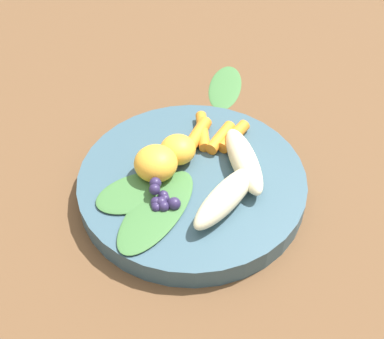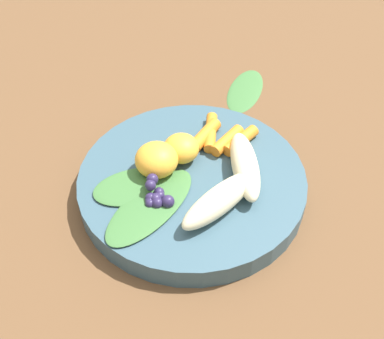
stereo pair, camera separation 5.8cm
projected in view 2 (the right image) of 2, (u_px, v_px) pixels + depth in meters
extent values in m
plane|color=brown|center=(192.00, 191.00, 0.61)|extent=(2.40, 2.40, 0.00)
cylinder|color=#385666|center=(192.00, 184.00, 0.60)|extent=(0.27, 0.27, 0.03)
ellipsoid|color=beige|center=(245.00, 166.00, 0.58)|extent=(0.11, 0.09, 0.03)
ellipsoid|color=beige|center=(220.00, 200.00, 0.54)|extent=(0.12, 0.06, 0.03)
ellipsoid|color=#F4A833|center=(157.00, 160.00, 0.58)|extent=(0.05, 0.05, 0.04)
ellipsoid|color=#F4A833|center=(181.00, 148.00, 0.60)|extent=(0.04, 0.04, 0.03)
cylinder|color=orange|center=(241.00, 141.00, 0.62)|extent=(0.06, 0.03, 0.02)
cylinder|color=orange|center=(227.00, 140.00, 0.62)|extent=(0.05, 0.02, 0.02)
cylinder|color=orange|center=(211.00, 132.00, 0.63)|extent=(0.06, 0.04, 0.01)
cylinder|color=orange|center=(205.00, 135.00, 0.63)|extent=(0.05, 0.02, 0.02)
sphere|color=#2D234C|center=(150.00, 204.00, 0.55)|extent=(0.01, 0.01, 0.01)
sphere|color=#2D234C|center=(150.00, 201.00, 0.55)|extent=(0.01, 0.01, 0.01)
sphere|color=#2D234C|center=(160.00, 196.00, 0.56)|extent=(0.01, 0.01, 0.01)
sphere|color=#2D234C|center=(159.00, 192.00, 0.56)|extent=(0.01, 0.01, 0.01)
sphere|color=#2D234C|center=(164.00, 200.00, 0.55)|extent=(0.01, 0.01, 0.01)
sphere|color=#2D234C|center=(150.00, 185.00, 0.55)|extent=(0.01, 0.01, 0.01)
sphere|color=#2D234C|center=(157.00, 203.00, 0.55)|extent=(0.01, 0.01, 0.01)
sphere|color=#2D234C|center=(151.00, 198.00, 0.55)|extent=(0.01, 0.01, 0.01)
sphere|color=#2D234C|center=(156.00, 199.00, 0.55)|extent=(0.01, 0.01, 0.01)
sphere|color=#2D234C|center=(152.00, 179.00, 0.56)|extent=(0.01, 0.01, 0.01)
ellipsoid|color=#3D7038|center=(135.00, 186.00, 0.57)|extent=(0.11, 0.11, 0.00)
ellipsoid|color=#3D7038|center=(150.00, 206.00, 0.55)|extent=(0.14, 0.07, 0.00)
ellipsoid|color=#3D7038|center=(245.00, 89.00, 0.75)|extent=(0.12, 0.07, 0.01)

